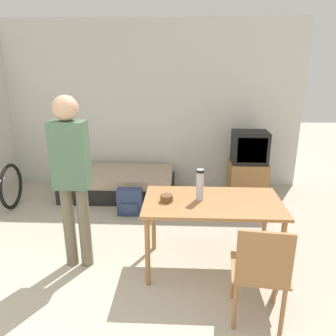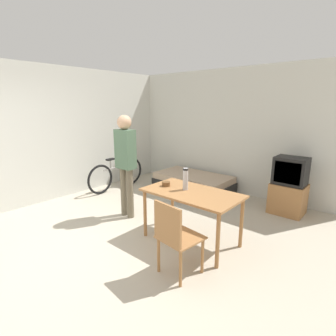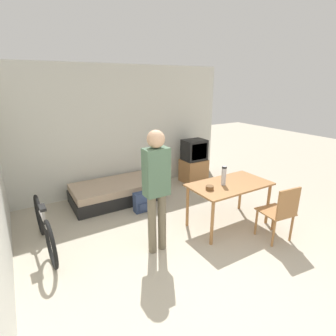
% 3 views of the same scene
% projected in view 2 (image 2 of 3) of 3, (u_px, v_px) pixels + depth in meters
% --- Properties ---
extents(ground_plane, '(20.00, 20.00, 0.00)m').
position_uv_depth(ground_plane, '(65.00, 255.00, 3.46)').
color(ground_plane, '#B2A893').
extents(wall_back, '(5.34, 0.06, 2.70)m').
position_uv_depth(wall_back, '(219.00, 131.00, 5.99)').
color(wall_back, silver).
rests_on(wall_back, ground_plane).
extents(wall_left, '(0.06, 4.84, 2.70)m').
position_uv_depth(wall_left, '(90.00, 131.00, 5.95)').
color(wall_left, silver).
rests_on(wall_left, ground_plane).
extents(daybed, '(1.74, 0.94, 0.38)m').
position_uv_depth(daybed, '(193.00, 183.00, 6.01)').
color(daybed, black).
rests_on(daybed, ground_plane).
extents(tv, '(0.57, 0.49, 1.04)m').
position_uv_depth(tv, '(289.00, 187.00, 4.70)').
color(tv, '#9E6B3D').
rests_on(tv, ground_plane).
extents(dining_table, '(1.35, 0.76, 0.75)m').
position_uv_depth(dining_table, '(192.00, 198.00, 3.67)').
color(dining_table, '#9E6B3D').
rests_on(dining_table, ground_plane).
extents(wooden_chair, '(0.49, 0.49, 0.91)m').
position_uv_depth(wooden_chair, '(175.00, 235.00, 2.93)').
color(wooden_chair, '#9E6B3D').
rests_on(wooden_chair, ground_plane).
extents(bicycle, '(0.12, 1.62, 0.75)m').
position_uv_depth(bicycle, '(117.00, 175.00, 6.13)').
color(bicycle, black).
rests_on(bicycle, ground_plane).
extents(person_standing, '(0.34, 0.24, 1.77)m').
position_uv_depth(person_standing, '(126.00, 159.00, 4.44)').
color(person_standing, '#6B604C').
rests_on(person_standing, ground_plane).
extents(thermos_flask, '(0.08, 0.08, 0.32)m').
position_uv_depth(thermos_flask, '(185.00, 178.00, 3.70)').
color(thermos_flask, '#B7B7BC').
rests_on(thermos_flask, dining_table).
extents(mate_bowl, '(0.12, 0.12, 0.07)m').
position_uv_depth(mate_bowl, '(166.00, 184.00, 3.90)').
color(mate_bowl, brown).
rests_on(mate_bowl, dining_table).
extents(backpack, '(0.34, 0.19, 0.38)m').
position_uv_depth(backpack, '(184.00, 193.00, 5.31)').
color(backpack, navy).
rests_on(backpack, ground_plane).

